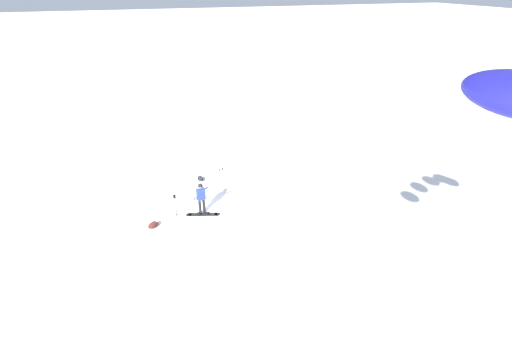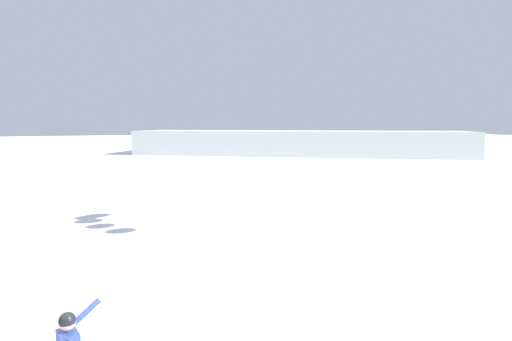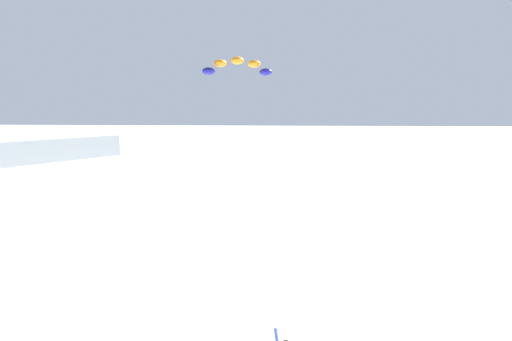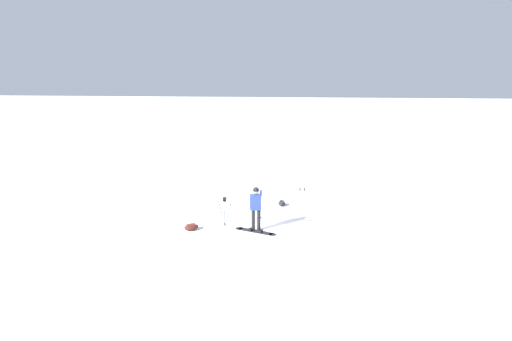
# 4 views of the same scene
# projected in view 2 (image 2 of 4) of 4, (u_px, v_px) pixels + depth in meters

# --- Properties ---
(distant_ridge) EXTENTS (33.96, 42.60, 3.37)m
(distant_ridge) POSITION_uv_depth(u_px,v_px,m) (298.00, 143.00, 57.92)
(distant_ridge) COLOR #AFB6B3
(distant_ridge) RESTS_ON ground_plane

